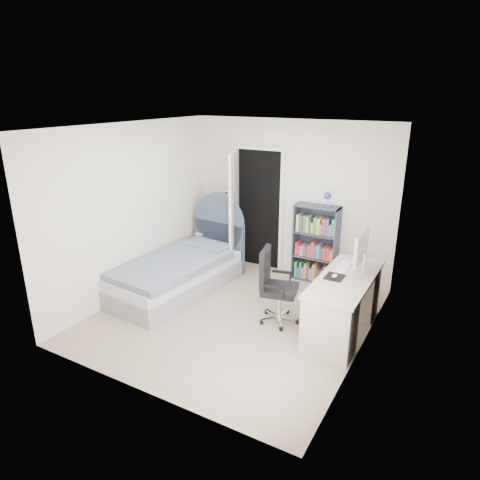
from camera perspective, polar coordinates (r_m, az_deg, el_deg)
The scene contains 8 objects.
room_shell at distance 5.42m, azimuth -0.85°, elevation 1.61°, with size 3.50×3.70×2.60m.
door at distance 7.09m, azimuth 0.38°, elevation 4.05°, with size 0.92×0.78×2.06m.
bed at distance 6.60m, azimuth -7.93°, elevation -4.07°, with size 1.21×2.25×1.33m.
nightstand at distance 7.51m, azimuth -4.90°, elevation -0.42°, with size 0.39×0.39×0.57m.
floor_lamp at distance 7.34m, azimuth -1.88°, elevation 0.70°, with size 0.20×0.20×1.37m.
bookcase at distance 6.85m, azimuth 10.09°, elevation -0.84°, with size 0.69×0.30×1.47m.
desk at distance 5.51m, azimuth 13.68°, elevation -8.07°, with size 0.62×1.54×1.26m.
office_chair at distance 5.57m, azimuth 4.52°, elevation -5.64°, with size 0.55×0.56×1.00m.
Camera 1 is at (2.61, -4.45, 2.88)m, focal length 32.00 mm.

